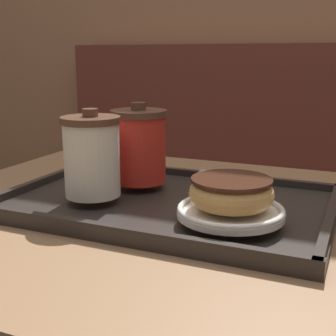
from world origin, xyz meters
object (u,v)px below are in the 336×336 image
spoon (214,176)px  coffee_cup_front (92,156)px  coffee_cup_rear (139,146)px  donut_chocolate_glazed (231,192)px

spoon → coffee_cup_front: bearing=76.7°
coffee_cup_rear → donut_chocolate_glazed: coffee_cup_rear is taller
coffee_cup_front → coffee_cup_rear: 0.10m
coffee_cup_front → spoon: coffee_cup_front is taller
spoon → donut_chocolate_glazed: bearing=140.6°
coffee_cup_front → spoon: (0.14, 0.17, -0.06)m
donut_chocolate_glazed → spoon: donut_chocolate_glazed is taller
donut_chocolate_glazed → spoon: 0.20m
coffee_cup_front → donut_chocolate_glazed: size_ratio=1.18×
coffee_cup_rear → spoon: bearing=31.0°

